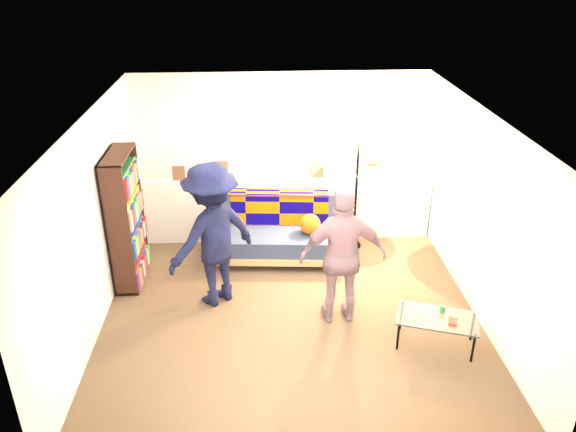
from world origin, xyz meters
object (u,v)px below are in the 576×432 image
object	(u,v)px
person_left	(212,235)
person_right	(343,256)
floor_lamp	(358,173)
futon_sofa	(280,233)
bookshelf	(126,223)
coffee_table	(438,319)

from	to	relation	value
person_left	person_right	distance (m)	1.60
floor_lamp	futon_sofa	bearing A→B (deg)	-167.14
futon_sofa	floor_lamp	xyz separation A→B (m)	(1.12, 0.25, 0.80)
bookshelf	person_right	xyz separation A→B (m)	(2.67, -1.06, 0.03)
coffee_table	person_left	distance (m)	2.79
floor_lamp	person_right	distance (m)	1.89
futon_sofa	person_left	size ratio (longest dim) A/B	1.03
person_right	bookshelf	bearing A→B (deg)	-23.51
person_right	person_left	bearing A→B (deg)	-19.68
floor_lamp	person_left	xyz separation A→B (m)	(-1.98, -1.32, -0.25)
coffee_table	person_right	xyz separation A→B (m)	(-1.00, 0.56, 0.51)
person_right	coffee_table	bearing A→B (deg)	148.62
bookshelf	person_right	distance (m)	2.87
bookshelf	person_right	world-z (taller)	bookshelf
person_left	person_right	size ratio (longest dim) A/B	1.07
coffee_table	floor_lamp	bearing A→B (deg)	102.75
person_left	person_right	world-z (taller)	person_left
bookshelf	coffee_table	distance (m)	4.04
bookshelf	person_right	size ratio (longest dim) A/B	1.04
person_right	floor_lamp	bearing A→B (deg)	-106.39
bookshelf	floor_lamp	xyz separation A→B (m)	(3.14, 0.75, 0.34)
person_right	futon_sofa	bearing A→B (deg)	-69.10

